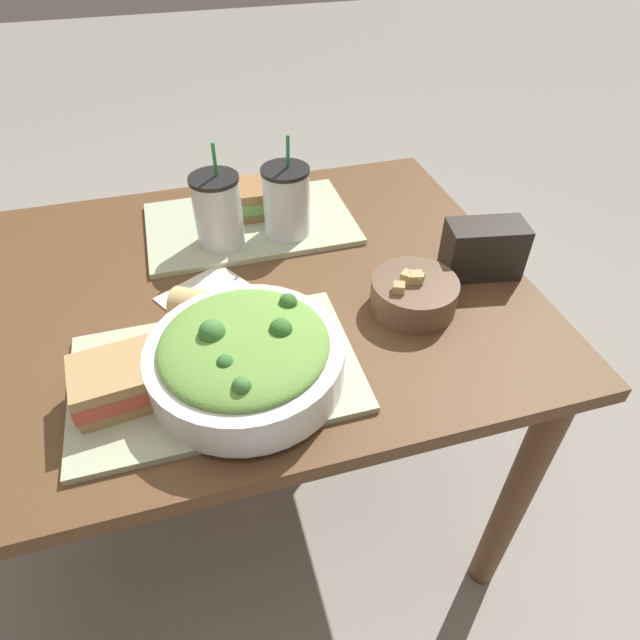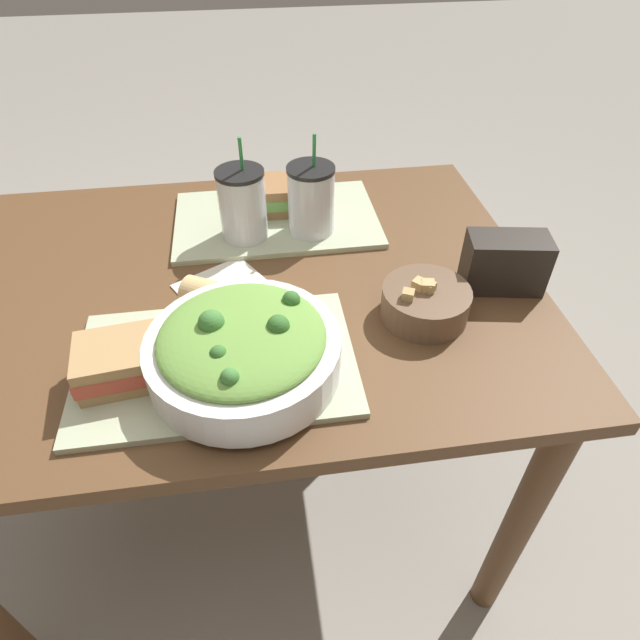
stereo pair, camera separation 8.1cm
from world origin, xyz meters
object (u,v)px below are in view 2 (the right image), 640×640
at_px(sandwich_far, 274,195).
at_px(drink_cup_dark, 243,206).
at_px(sandwich_near, 119,362).
at_px(drink_cup_red, 311,202).
at_px(salad_bowl, 243,348).
at_px(baguette_near, 233,303).
at_px(chip_bag, 505,263).
at_px(napkin_folded, 220,284).
at_px(soup_bowl, 425,302).

xyz_separation_m(sandwich_far, drink_cup_dark, (-0.07, -0.10, 0.04)).
relative_size(sandwich_near, drink_cup_red, 0.64).
xyz_separation_m(salad_bowl, baguette_near, (-0.01, 0.13, -0.02)).
xyz_separation_m(salad_bowl, sandwich_near, (-0.19, 0.01, -0.01)).
distance_m(sandwich_near, chip_bag, 0.69).
xyz_separation_m(drink_cup_red, napkin_folded, (-0.20, -0.15, -0.08)).
bearing_deg(drink_cup_red, drink_cup_dark, 180.00).
xyz_separation_m(drink_cup_dark, chip_bag, (0.47, -0.23, -0.03)).
xyz_separation_m(baguette_near, drink_cup_dark, (0.03, 0.26, 0.04)).
bearing_deg(napkin_folded, soup_bowl, -21.47).
bearing_deg(drink_cup_red, chip_bag, -34.54).
xyz_separation_m(soup_bowl, drink_cup_red, (-0.16, 0.29, 0.05)).
height_order(baguette_near, sandwich_far, sandwich_far).
xyz_separation_m(sandwich_near, drink_cup_dark, (0.20, 0.38, 0.04)).
bearing_deg(sandwich_far, sandwich_near, -117.41).
bearing_deg(drink_cup_dark, soup_bowl, -43.85).
height_order(sandwich_near, sandwich_far, same).
height_order(salad_bowl, drink_cup_dark, drink_cup_dark).
bearing_deg(napkin_folded, sandwich_near, -123.20).
bearing_deg(salad_bowl, soup_bowl, 17.02).
bearing_deg(drink_cup_red, salad_bowl, -111.86).
bearing_deg(soup_bowl, sandwich_near, -170.46).
distance_m(sandwich_far, chip_bag, 0.52).
relative_size(chip_bag, napkin_folded, 0.84).
bearing_deg(baguette_near, napkin_folded, 43.79).
bearing_deg(sandwich_far, salad_bowl, -97.44).
distance_m(drink_cup_dark, drink_cup_red, 0.14).
xyz_separation_m(sandwich_near, drink_cup_red, (0.34, 0.38, 0.04)).
height_order(baguette_near, drink_cup_dark, drink_cup_dark).
bearing_deg(soup_bowl, napkin_folded, 158.53).
height_order(salad_bowl, drink_cup_red, drink_cup_red).
distance_m(sandwich_near, drink_cup_red, 0.51).
bearing_deg(sandwich_near, sandwich_far, 53.43).
distance_m(drink_cup_dark, chip_bag, 0.52).
bearing_deg(drink_cup_red, sandwich_far, 124.16).
height_order(sandwich_far, drink_cup_red, drink_cup_red).
bearing_deg(drink_cup_dark, drink_cup_red, -0.00).
bearing_deg(salad_bowl, chip_bag, 18.27).
bearing_deg(sandwich_near, drink_cup_dark, 54.75).
bearing_deg(soup_bowl, drink_cup_dark, 136.15).
height_order(sandwich_far, napkin_folded, sandwich_far).
relative_size(sandwich_near, baguette_near, 0.76).
bearing_deg(soup_bowl, baguette_near, 174.07).
bearing_deg(chip_bag, drink_cup_red, 155.53).
distance_m(sandwich_near, drink_cup_dark, 0.43).
relative_size(salad_bowl, sandwich_far, 2.20).
bearing_deg(baguette_near, salad_bowl, -143.79).
xyz_separation_m(salad_bowl, sandwich_far, (0.09, 0.49, -0.01)).
bearing_deg(chip_bag, sandwich_far, 150.55).
bearing_deg(drink_cup_red, sandwich_near, -132.55).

